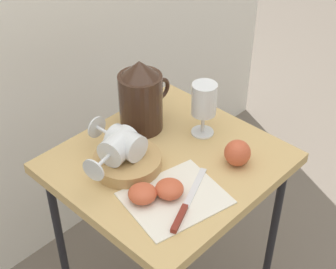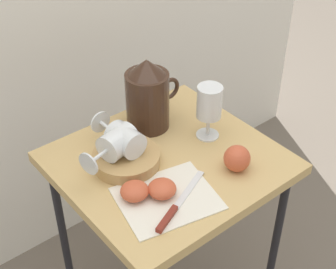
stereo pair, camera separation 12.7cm
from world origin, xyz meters
name	(u,v)px [view 2 (the right image)]	position (x,y,z in m)	size (l,w,h in m)	color
curtain_drape	(50,4)	(0.00, 0.57, 0.94)	(2.40, 0.03, 1.88)	silver
table	(168,178)	(0.00, 0.00, 0.63)	(0.55, 0.51, 0.70)	tan
linen_napkin	(167,198)	(-0.10, -0.12, 0.70)	(0.23, 0.19, 0.00)	silver
basket_tray	(126,159)	(-0.10, 0.05, 0.71)	(0.18, 0.18, 0.04)	tan
pitcher	(148,100)	(0.05, 0.15, 0.78)	(0.17, 0.12, 0.21)	#382319
wine_glass_upright	(209,105)	(0.15, 0.01, 0.80)	(0.07, 0.07, 0.16)	silver
wine_glass_tipped_near	(124,139)	(-0.09, 0.06, 0.77)	(0.08, 0.15, 0.07)	silver
wine_glass_tipped_far	(117,143)	(-0.12, 0.06, 0.77)	(0.16, 0.10, 0.07)	silver
apple_half_left	(135,191)	(-0.15, -0.06, 0.72)	(0.07, 0.07, 0.04)	#C15133
apple_half_right	(162,189)	(-0.10, -0.10, 0.72)	(0.07, 0.07, 0.04)	#C15133
apple_whole	(237,158)	(0.11, -0.14, 0.73)	(0.07, 0.07, 0.07)	#C15133
knife	(175,209)	(-0.11, -0.16, 0.70)	(0.22, 0.11, 0.01)	silver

